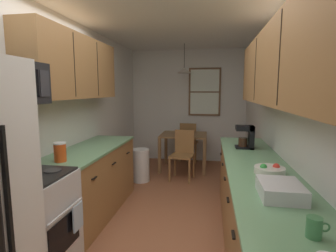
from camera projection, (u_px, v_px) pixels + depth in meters
ground_plane at (170, 208)px, 3.63m from camera, size 12.00×12.00×0.00m
wall_left at (76, 116)px, 3.67m from camera, size 0.10×9.00×2.55m
wall_right at (278, 119)px, 3.24m from camera, size 0.10×9.00×2.55m
wall_back at (188, 106)px, 6.05m from camera, size 4.40×0.10×2.55m
ceiling_slab at (171, 14)px, 3.28m from camera, size 4.40×9.00×0.08m
stove_range at (31, 225)px, 2.26m from camera, size 0.66×0.65×1.10m
microwave_over_range at (7, 83)px, 2.11m from camera, size 0.39×0.60×0.36m
counter_left at (92, 181)px, 3.43m from camera, size 0.64×1.75×0.90m
upper_cabinets_left at (75, 67)px, 3.20m from camera, size 0.33×1.83×0.76m
counter_right at (259, 215)px, 2.48m from camera, size 0.64×3.32×0.90m
upper_cabinets_right at (285, 65)px, 2.22m from camera, size 0.33×3.00×0.69m
dining_table at (184, 140)px, 5.38m from camera, size 0.93×0.79×0.74m
dining_chair_near at (183, 152)px, 4.79m from camera, size 0.45×0.45×0.90m
dining_chair_far at (189, 140)px, 5.97m from camera, size 0.44×0.44×0.90m
pendant_light at (184, 70)px, 5.19m from camera, size 0.29×0.29×0.58m
back_window at (205, 92)px, 5.87m from camera, size 0.71×0.05×1.07m
trash_bin at (141, 165)px, 4.69m from camera, size 0.31×0.31×0.59m
storage_canister at (60, 152)px, 2.68m from camera, size 0.12×0.12×0.20m
dish_towel at (78, 216)px, 2.35m from camera, size 0.02×0.16×0.24m
coffee_maker at (247, 136)px, 3.30m from camera, size 0.22×0.18×0.29m
mug_by_coffeemaker at (314, 227)px, 1.30m from camera, size 0.11×0.08×0.11m
fruit_bowl at (270, 170)px, 2.30m from camera, size 0.26×0.26×0.09m
dish_rack at (280, 190)px, 1.79m from camera, size 0.28×0.34×0.10m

